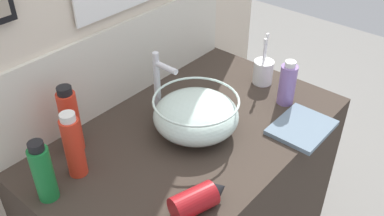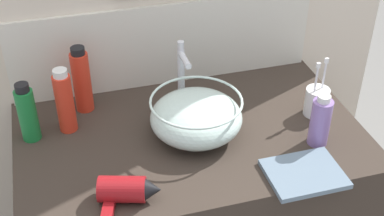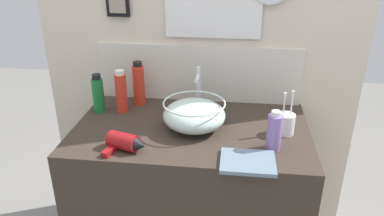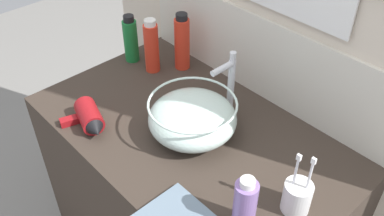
% 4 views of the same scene
% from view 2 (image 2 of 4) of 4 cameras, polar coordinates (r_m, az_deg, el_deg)
% --- Properties ---
extents(glass_bowl_sink, '(0.29, 0.29, 0.13)m').
position_cam_2_polar(glass_bowl_sink, '(1.66, 0.44, -0.95)').
color(glass_bowl_sink, silver).
rests_on(glass_bowl_sink, vanity_counter).
extents(faucet, '(0.02, 0.10, 0.24)m').
position_cam_2_polar(faucet, '(1.76, -1.09, 3.92)').
color(faucet, silver).
rests_on(faucet, vanity_counter).
extents(hair_drier, '(0.18, 0.14, 0.07)m').
position_cam_2_polar(hair_drier, '(1.47, -6.95, -8.75)').
color(hair_drier, maroon).
rests_on(hair_drier, vanity_counter).
extents(toothbrush_cup, '(0.08, 0.08, 0.21)m').
position_cam_2_polar(toothbrush_cup, '(1.81, 13.15, 0.71)').
color(toothbrush_cup, white).
rests_on(toothbrush_cup, vanity_counter).
extents(spray_bottle, '(0.06, 0.06, 0.20)m').
position_cam_2_polar(spray_bottle, '(1.71, -17.16, -0.55)').
color(spray_bottle, '#197233').
rests_on(spray_bottle, vanity_counter).
extents(shampoo_bottle, '(0.06, 0.06, 0.22)m').
position_cam_2_polar(shampoo_bottle, '(1.71, -13.42, 0.67)').
color(shampoo_bottle, red).
rests_on(shampoo_bottle, vanity_counter).
extents(lotion_bottle, '(0.06, 0.06, 0.24)m').
position_cam_2_polar(lotion_bottle, '(1.80, -11.68, 2.91)').
color(lotion_bottle, red).
rests_on(lotion_bottle, vanity_counter).
extents(soap_dispenser, '(0.06, 0.06, 0.17)m').
position_cam_2_polar(soap_dispenser, '(1.67, 13.53, -1.39)').
color(soap_dispenser, '#8C6BB2').
rests_on(soap_dispenser, vanity_counter).
extents(hand_towel, '(0.22, 0.17, 0.02)m').
position_cam_2_polar(hand_towel, '(1.58, 11.88, -6.87)').
color(hand_towel, slate).
rests_on(hand_towel, vanity_counter).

